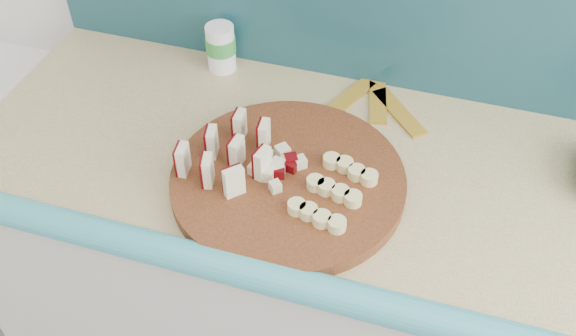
% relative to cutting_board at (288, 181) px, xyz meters
% --- Properties ---
extents(kitchen_counter, '(2.20, 0.63, 0.91)m').
position_rel_cutting_board_xyz_m(kitchen_counter, '(0.42, 0.09, -0.47)').
color(kitchen_counter, silver).
rests_on(kitchen_counter, ground).
extents(backsplash, '(2.20, 0.02, 0.50)m').
position_rel_cutting_board_xyz_m(backsplash, '(0.42, 0.38, 0.24)').
color(backsplash, teal).
rests_on(backsplash, kitchen_counter).
extents(cutting_board, '(0.54, 0.54, 0.03)m').
position_rel_cutting_board_xyz_m(cutting_board, '(0.00, 0.00, 0.00)').
color(cutting_board, '#471D0F').
rests_on(cutting_board, kitchen_counter).
extents(apple_wedges, '(0.17, 0.19, 0.06)m').
position_rel_cutting_board_xyz_m(apple_wedges, '(-0.11, -0.00, 0.04)').
color(apple_wedges, '#F2E6C1').
rests_on(apple_wedges, cutting_board).
extents(apple_chunks, '(0.08, 0.08, 0.02)m').
position_rel_cutting_board_xyz_m(apple_chunks, '(-0.03, 0.01, 0.03)').
color(apple_chunks, beige).
rests_on(apple_chunks, cutting_board).
extents(banana_slices, '(0.14, 0.18, 0.02)m').
position_rel_cutting_board_xyz_m(banana_slices, '(0.09, -0.02, 0.02)').
color(banana_slices, '#EBDD90').
rests_on(banana_slices, cutting_board).
extents(canister, '(0.07, 0.07, 0.11)m').
position_rel_cutting_board_xyz_m(canister, '(-0.26, 0.32, 0.04)').
color(canister, white).
rests_on(canister, kitchen_counter).
extents(banana_peel, '(0.23, 0.19, 0.01)m').
position_rel_cutting_board_xyz_m(banana_peel, '(0.11, 0.29, -0.01)').
color(banana_peel, gold).
rests_on(banana_peel, kitchen_counter).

